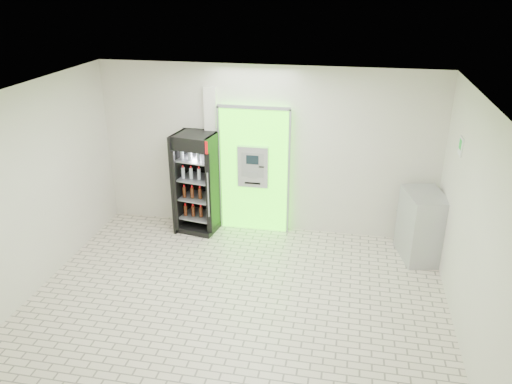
# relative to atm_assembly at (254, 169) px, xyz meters

# --- Properties ---
(ground) EXTENTS (6.00, 6.00, 0.00)m
(ground) POSITION_rel_atm_assembly_xyz_m (0.20, -2.41, -1.17)
(ground) COLOR beige
(ground) RESTS_ON ground
(room_shell) EXTENTS (6.00, 6.00, 6.00)m
(room_shell) POSITION_rel_atm_assembly_xyz_m (0.20, -2.41, 0.67)
(room_shell) COLOR silver
(room_shell) RESTS_ON ground
(atm_assembly) EXTENTS (1.30, 0.24, 2.33)m
(atm_assembly) POSITION_rel_atm_assembly_xyz_m (0.00, 0.00, 0.00)
(atm_assembly) COLOR #3FE713
(atm_assembly) RESTS_ON ground
(pillar) EXTENTS (0.22, 0.11, 2.60)m
(pillar) POSITION_rel_atm_assembly_xyz_m (-0.78, 0.04, 0.13)
(pillar) COLOR silver
(pillar) RESTS_ON ground
(beverage_cooler) EXTENTS (0.78, 0.74, 1.84)m
(beverage_cooler) POSITION_rel_atm_assembly_xyz_m (-1.00, -0.22, -0.29)
(beverage_cooler) COLOR black
(beverage_cooler) RESTS_ON ground
(steel_cabinet) EXTENTS (0.76, 0.97, 1.15)m
(steel_cabinet) POSITION_rel_atm_assembly_xyz_m (2.90, -0.51, -0.60)
(steel_cabinet) COLOR #A8ABB0
(steel_cabinet) RESTS_ON ground
(exit_sign) EXTENTS (0.02, 0.22, 0.26)m
(exit_sign) POSITION_rel_atm_assembly_xyz_m (3.19, -1.01, 0.95)
(exit_sign) COLOR white
(exit_sign) RESTS_ON room_shell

